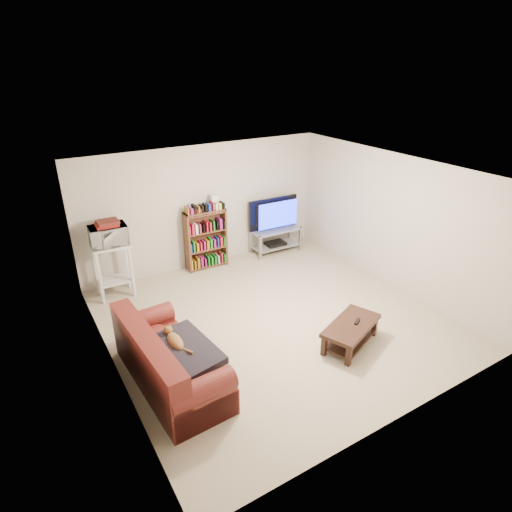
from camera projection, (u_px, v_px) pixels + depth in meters
floor at (274, 319)px, 6.93m from camera, size 5.00×5.00×0.00m
ceiling at (277, 173)px, 5.91m from camera, size 5.00×5.00×0.00m
wall_back at (205, 207)px, 8.35m from camera, size 5.00×0.00×5.00m
wall_front at (407, 337)px, 4.48m from camera, size 5.00×0.00×5.00m
wall_left at (106, 296)px, 5.24m from camera, size 0.00×5.00×5.00m
wall_right at (393, 222)px, 7.59m from camera, size 0.00×5.00×5.00m
sofa at (166, 365)px, 5.45m from camera, size 0.95×2.00×0.84m
blanket at (182, 352)px, 5.36m from camera, size 0.89×1.08×0.18m
cat at (175, 341)px, 5.47m from camera, size 0.24×0.54×0.16m
coffee_table at (351, 330)px, 6.22m from camera, size 1.12×0.84×0.36m
remote at (357, 321)px, 6.21m from camera, size 0.16×0.12×0.02m
tv_stand at (275, 236)px, 9.18m from camera, size 1.07×0.51×0.53m
television at (276, 214)px, 8.96m from camera, size 1.14×0.18×0.66m
dvd_player at (275, 243)px, 9.25m from camera, size 0.43×0.31×0.06m
bookshelf at (206, 239)px, 8.40m from camera, size 0.83×0.27×1.19m
shelf_clutter at (209, 204)px, 8.16m from camera, size 0.61×0.19×0.28m
microwave_stand at (113, 263)px, 7.37m from camera, size 0.63×0.47×0.98m
microwave at (108, 235)px, 7.15m from camera, size 0.62×0.43×0.33m
game_boxes at (107, 225)px, 7.07m from camera, size 0.37×0.33×0.05m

